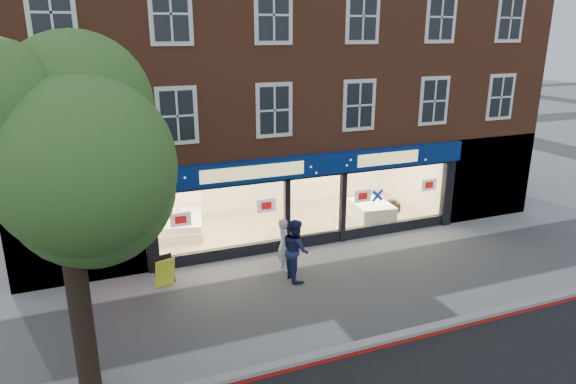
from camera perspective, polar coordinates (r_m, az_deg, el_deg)
ground at (r=15.62m, az=7.73°, el=-9.95°), size 120.00×120.00×0.00m
kerb_line at (r=13.38m, az=14.44°, el=-15.41°), size 60.00×0.10×0.01m
kerb_stone at (r=13.49m, az=13.95°, el=-14.82°), size 60.00×0.25×0.12m
showroom_floor at (r=19.92m, az=0.36°, el=-3.43°), size 11.00×4.50×0.10m
building at (r=20.18m, az=-1.52°, el=16.08°), size 19.00×8.26×10.30m
street_tree at (r=10.05m, az=-24.39°, el=3.20°), size 4.00×3.20×6.60m
display_bed at (r=19.10m, az=-12.13°, el=-3.51°), size 2.17×2.47×1.22m
bedside_table at (r=19.80m, az=-12.85°, el=-3.02°), size 0.50×0.50×0.55m
mattress_stack at (r=20.26m, az=9.23°, el=-2.12°), size 1.54×1.86×0.68m
sofa at (r=21.27m, az=9.82°, el=-1.43°), size 1.88×1.01×0.52m
a_board at (r=15.54m, az=-13.58°, el=-8.58°), size 0.68×0.53×0.91m
pedestrian_grey at (r=15.91m, az=-0.45°, el=-5.87°), size 0.47×0.66×1.70m
pedestrian_blue at (r=15.32m, az=0.84°, el=-6.43°), size 0.73×0.93×1.89m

